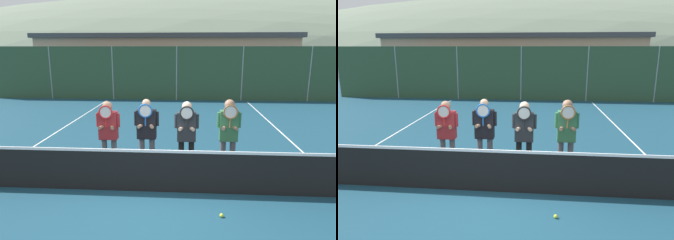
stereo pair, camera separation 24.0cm
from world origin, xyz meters
The scene contains 16 objects.
ground_plane centered at (0.00, 0.00, 0.00)m, with size 120.00×120.00×0.00m, color navy.
hill_distant centered at (0.00, 51.75, 0.00)m, with size 115.16×63.98×22.39m.
clubhouse_building centered at (-1.29, 20.73, 2.06)m, with size 21.46×5.50×4.08m.
fence_back centered at (0.00, 11.45, 1.50)m, with size 22.11×0.06×3.01m.
tennis_net centered at (0.00, 0.00, 0.47)m, with size 10.64×0.09×1.01m.
court_line_left_sideline centered at (-3.96, 3.00, 0.00)m, with size 0.05×16.00×0.01m, color white.
court_line_right_sideline centered at (3.96, 3.00, 0.00)m, with size 0.05×16.00×0.01m, color white.
player_leftmost centered at (-1.17, 0.96, 1.03)m, with size 0.56×0.34×1.71m.
player_center_left centered at (-0.28, 0.98, 1.04)m, with size 0.57×0.34×1.77m.
player_center_right centered at (0.64, 0.89, 1.04)m, with size 0.55×0.34×1.74m.
player_rightmost centered at (1.58, 0.87, 1.07)m, with size 0.53×0.34×1.80m.
car_far_left centered at (-6.92, 14.70, 0.93)m, with size 4.19×2.04×1.83m.
car_left_of_center centered at (-2.23, 14.22, 0.85)m, with size 4.13×1.96×1.65m.
car_center centered at (2.48, 14.41, 0.88)m, with size 4.22×2.05×1.71m.
car_right_of_center centered at (7.47, 14.50, 0.90)m, with size 4.71×1.91×1.76m.
tennis_ball_on_court centered at (1.28, -0.88, 0.03)m, with size 0.07×0.07×0.07m.
Camera 2 is at (0.90, -5.61, 2.87)m, focal length 32.00 mm.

